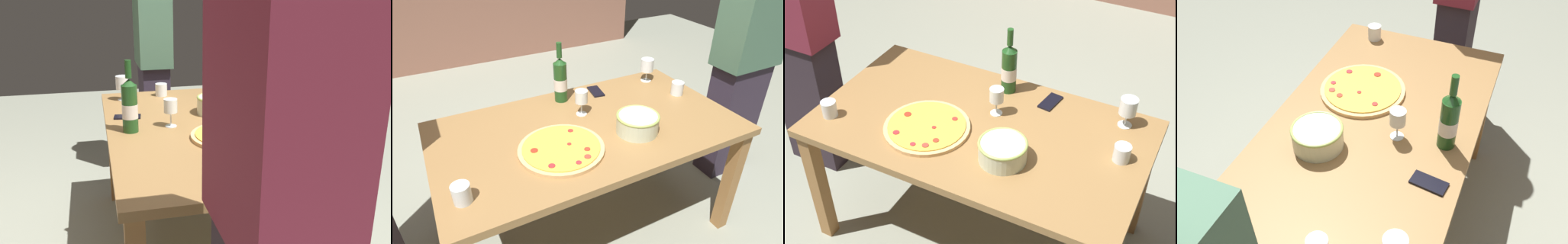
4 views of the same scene
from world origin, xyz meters
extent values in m
cube|color=olive|center=(0.00, 0.00, 0.73)|extent=(1.60, 0.90, 0.04)
cube|color=#9A6939|center=(0.74, -0.40, 0.35)|extent=(0.07, 0.07, 0.71)
cube|color=#9A6939|center=(0.74, 0.40, 0.35)|extent=(0.07, 0.07, 0.71)
cylinder|color=tan|center=(-0.21, -0.14, 0.76)|extent=(0.41, 0.41, 0.02)
cylinder|color=gold|center=(-0.21, -0.14, 0.77)|extent=(0.37, 0.37, 0.01)
cylinder|color=#B4292F|center=(-0.20, -0.29, 0.77)|extent=(0.03, 0.03, 0.00)
cylinder|color=#9C3A2B|center=(-0.14, -0.27, 0.77)|extent=(0.03, 0.03, 0.00)
cylinder|color=#B52B23|center=(-0.17, -0.14, 0.77)|extent=(0.02, 0.02, 0.00)
cylinder|color=maroon|center=(-0.31, -0.25, 0.77)|extent=(0.03, 0.03, 0.00)
cylinder|color=#A0331F|center=(-0.12, -0.21, 0.77)|extent=(0.03, 0.03, 0.00)
cylinder|color=#A62C1A|center=(-0.34, -0.11, 0.77)|extent=(0.04, 0.04, 0.00)
cylinder|color=#A72B24|center=(-0.12, -0.04, 0.77)|extent=(0.03, 0.03, 0.00)
cylinder|color=beige|center=(0.20, -0.17, 0.80)|extent=(0.22, 0.22, 0.10)
torus|color=#9CB358|center=(0.20, -0.17, 0.84)|extent=(0.22, 0.22, 0.01)
cylinder|color=#1D491D|center=(-0.01, 0.33, 0.87)|extent=(0.08, 0.08, 0.24)
cone|color=#1D491D|center=(-0.01, 0.33, 1.00)|extent=(0.08, 0.08, 0.03)
cylinder|color=#1D491D|center=(-0.01, 0.33, 1.06)|extent=(0.03, 0.03, 0.09)
cylinder|color=silver|center=(-0.01, 0.33, 0.86)|extent=(0.08, 0.08, 0.07)
cylinder|color=white|center=(0.61, 0.32, 0.75)|extent=(0.07, 0.07, 0.00)
cylinder|color=white|center=(0.61, 0.32, 0.79)|extent=(0.01, 0.01, 0.07)
cylinder|color=white|center=(0.61, 0.32, 0.86)|extent=(0.08, 0.08, 0.08)
cylinder|color=white|center=(0.03, 0.12, 0.75)|extent=(0.06, 0.06, 0.00)
cylinder|color=white|center=(0.03, 0.12, 0.79)|extent=(0.01, 0.01, 0.07)
cylinder|color=white|center=(0.03, 0.12, 0.86)|extent=(0.07, 0.07, 0.07)
cylinder|color=white|center=(0.66, 0.07, 0.79)|extent=(0.08, 0.08, 0.08)
cylinder|color=white|center=(-0.69, -0.26, 0.79)|extent=(0.07, 0.07, 0.08)
cube|color=black|center=(0.23, 0.33, 0.76)|extent=(0.09, 0.15, 0.01)
cube|color=#302636|center=(1.21, 0.04, 0.43)|extent=(0.36, 0.20, 0.86)
cube|color=#456B54|center=(1.21, 0.04, 1.18)|extent=(0.42, 0.24, 0.64)
cube|color=maroon|center=(-1.20, 0.10, 1.20)|extent=(0.42, 0.24, 0.65)
camera|label=1|loc=(-2.05, 0.49, 1.46)|focal=39.66mm
camera|label=2|loc=(-0.71, -1.34, 1.71)|focal=30.94mm
camera|label=3|loc=(0.93, -1.79, 2.37)|focal=49.69mm
camera|label=4|loc=(1.35, 0.54, 2.08)|focal=40.72mm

